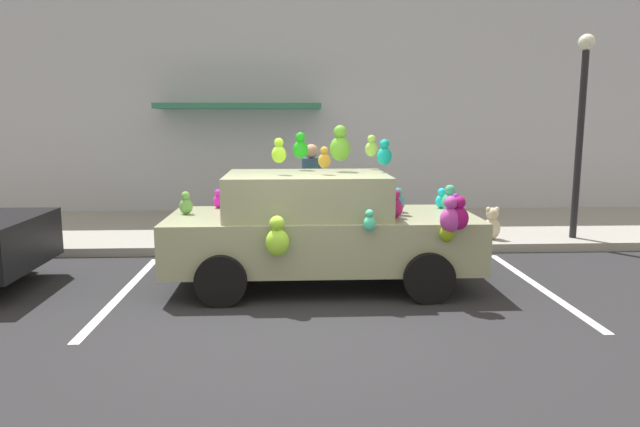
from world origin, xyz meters
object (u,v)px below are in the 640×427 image
(street_lamp_post, at_px, (581,114))
(pedestrian_near_shopfront, at_px, (311,196))
(teddy_bear_on_sidewalk, at_px, (492,224))
(plush_covered_car, at_px, (319,228))

(street_lamp_post, height_order, pedestrian_near_shopfront, street_lamp_post)
(teddy_bear_on_sidewalk, relative_size, pedestrian_near_shopfront, 0.34)
(teddy_bear_on_sidewalk, relative_size, street_lamp_post, 0.16)
(teddy_bear_on_sidewalk, height_order, pedestrian_near_shopfront, pedestrian_near_shopfront)
(teddy_bear_on_sidewalk, bearing_deg, plush_covered_car, -145.18)
(teddy_bear_on_sidewalk, xyz_separation_m, pedestrian_near_shopfront, (-3.21, -0.01, 0.52))
(pedestrian_near_shopfront, bearing_deg, plush_covered_car, -89.24)
(pedestrian_near_shopfront, bearing_deg, street_lamp_post, 0.87)
(street_lamp_post, bearing_deg, plush_covered_car, -154.18)
(street_lamp_post, bearing_deg, pedestrian_near_shopfront, -179.13)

